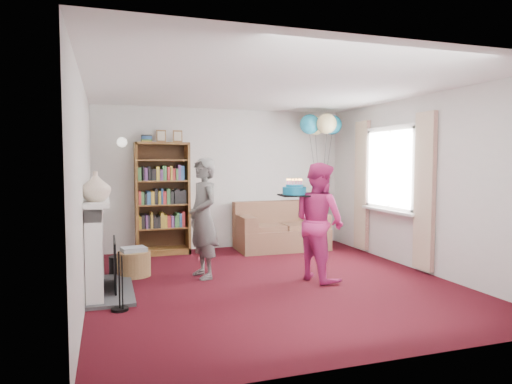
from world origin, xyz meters
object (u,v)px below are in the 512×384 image
object	(u,v)px
bookcase	(162,199)
birthday_cake	(294,191)
sofa	(280,231)
person_magenta	(319,221)
person_striped	(203,218)

from	to	relation	value
bookcase	birthday_cake	bearing A→B (deg)	-58.13
birthday_cake	sofa	bearing A→B (deg)	73.61
person_magenta	birthday_cake	bearing A→B (deg)	64.31
sofa	person_striped	distance (m)	2.37
sofa	birthday_cake	xyz separation A→B (m)	(-0.61, -2.08, 0.86)
sofa	person_magenta	xyz separation A→B (m)	(-0.28, -2.15, 0.46)
sofa	person_magenta	bearing A→B (deg)	-96.49
bookcase	person_striped	xyz separation A→B (m)	(0.34, -1.80, -0.12)
sofa	person_striped	bearing A→B (deg)	-136.70
bookcase	sofa	xyz separation A→B (m)	(2.05, -0.24, -0.60)
bookcase	person_magenta	size ratio (longest dim) A/B	1.35
person_striped	birthday_cake	distance (m)	1.28
birthday_cake	person_striped	bearing A→B (deg)	154.64
person_striped	person_magenta	xyz separation A→B (m)	(1.43, -0.59, -0.03)
bookcase	person_magenta	xyz separation A→B (m)	(1.77, -2.38, -0.15)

